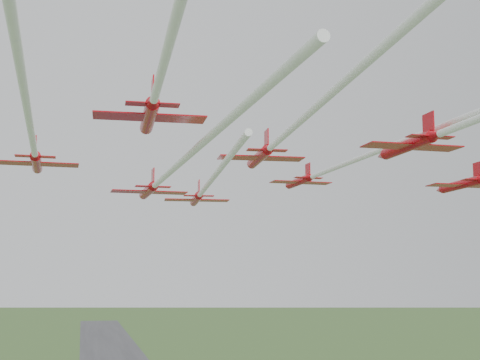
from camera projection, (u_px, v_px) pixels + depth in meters
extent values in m
cylinder|color=#BB0812|center=(196.00, 199.00, 103.34)|extent=(1.96, 9.56, 1.23)
cone|color=#BB0812|center=(193.00, 203.00, 108.96)|extent=(1.38, 2.10, 1.23)
cone|color=#BB0812|center=(199.00, 195.00, 98.04)|extent=(1.22, 1.42, 1.12)
ellipsoid|color=black|center=(195.00, 198.00, 105.59)|extent=(0.55, 1.09, 0.36)
cube|color=#BB0812|center=(197.00, 200.00, 102.42)|extent=(10.02, 3.66, 0.11)
cube|color=#BB0812|center=(199.00, 196.00, 99.08)|extent=(4.56, 1.68, 0.09)
cube|color=#BB0812|center=(199.00, 188.00, 99.47)|extent=(0.27, 2.01, 2.23)
cylinder|color=silver|center=(217.00, 172.00, 76.27)|extent=(4.04, 43.19, 0.67)
cylinder|color=#BB0812|center=(148.00, 191.00, 86.25)|extent=(1.57, 9.30, 1.20)
cone|color=#BB0812|center=(143.00, 196.00, 91.60)|extent=(1.28, 2.01, 1.20)
cone|color=#BB0812|center=(154.00, 186.00, 81.22)|extent=(1.14, 1.35, 1.09)
ellipsoid|color=black|center=(146.00, 190.00, 88.39)|extent=(0.50, 1.05, 0.35)
cube|color=#BB0812|center=(149.00, 192.00, 85.39)|extent=(9.69, 3.22, 0.11)
cube|color=#BB0812|center=(153.00, 187.00, 82.21)|extent=(4.40, 1.48, 0.09)
cube|color=#BB0812|center=(153.00, 177.00, 82.59)|extent=(0.19, 1.96, 2.18)
cylinder|color=silver|center=(201.00, 144.00, 55.54)|extent=(2.79, 52.63, 0.65)
cylinder|color=#BB0812|center=(299.00, 182.00, 91.93)|extent=(1.33, 8.04, 1.04)
cone|color=#BB0812|center=(287.00, 186.00, 96.55)|extent=(1.10, 1.73, 1.04)
cone|color=#BB0812|center=(311.00, 177.00, 87.57)|extent=(0.98, 1.16, 0.94)
ellipsoid|color=black|center=(294.00, 181.00, 93.78)|extent=(0.43, 0.91, 0.30)
cube|color=#BB0812|center=(301.00, 183.00, 91.17)|extent=(8.37, 2.75, 0.09)
cube|color=#BB0812|center=(308.00, 178.00, 88.42)|extent=(3.80, 1.27, 0.08)
cube|color=#BB0812|center=(308.00, 170.00, 88.75)|extent=(0.16, 1.70, 1.88)
cylinder|color=silver|center=(393.00, 145.00, 66.25)|extent=(2.16, 43.60, 0.56)
cylinder|color=#BB0812|center=(36.00, 163.00, 70.06)|extent=(1.38, 8.34, 1.08)
cone|color=#BB0812|center=(38.00, 170.00, 74.87)|extent=(1.14, 1.80, 1.08)
cone|color=#BB0812|center=(35.00, 155.00, 65.54)|extent=(1.02, 1.21, 0.98)
ellipsoid|color=black|center=(37.00, 162.00, 71.99)|extent=(0.44, 0.94, 0.31)
cube|color=#BB0812|center=(36.00, 164.00, 69.28)|extent=(8.69, 2.86, 0.10)
cube|color=#BB0812|center=(35.00, 157.00, 66.43)|extent=(3.95, 1.32, 0.08)
cube|color=#BB0812|center=(36.00, 146.00, 66.77)|extent=(0.16, 1.76, 1.95)
cylinder|color=silver|center=(23.00, 86.00, 41.65)|extent=(2.39, 48.96, 0.59)
cylinder|color=#BB0812|center=(259.00, 157.00, 72.62)|extent=(1.71, 8.91, 1.15)
cone|color=#BB0812|center=(250.00, 165.00, 77.86)|extent=(1.26, 1.95, 1.15)
cone|color=#BB0812|center=(269.00, 148.00, 67.68)|extent=(1.12, 1.31, 1.04)
ellipsoid|color=black|center=(256.00, 157.00, 74.71)|extent=(0.50, 1.02, 0.33)
cube|color=#BB0812|center=(261.00, 158.00, 71.77)|extent=(9.33, 3.29, 0.10)
cube|color=#BB0812|center=(267.00, 150.00, 68.65)|extent=(4.24, 1.51, 0.08)
cube|color=#BB0812|center=(266.00, 140.00, 69.02)|extent=(0.22, 1.88, 2.08)
cylinder|color=silver|center=(365.00, 64.00, 40.51)|extent=(4.09, 54.46, 0.63)
cylinder|color=#BB0812|center=(461.00, 185.00, 79.02)|extent=(1.26, 8.44, 1.09)
cone|color=#BB0812|center=(440.00, 190.00, 83.96)|extent=(1.13, 1.81, 1.09)
ellipsoid|color=black|center=(452.00, 183.00, 80.99)|extent=(0.44, 0.95, 0.32)
cube|color=#BB0812|center=(465.00, 186.00, 78.21)|extent=(8.77, 2.75, 0.10)
cube|color=#BB0812|center=(479.00, 180.00, 75.28)|extent=(3.99, 1.27, 0.08)
cube|color=#BB0812|center=(478.00, 171.00, 75.62)|extent=(0.14, 1.78, 1.98)
cylinder|color=#BB0812|center=(149.00, 117.00, 55.84)|extent=(1.46, 8.94, 1.15)
cone|color=#BB0812|center=(146.00, 130.00, 61.07)|extent=(1.22, 1.92, 1.15)
cone|color=#BB0812|center=(153.00, 101.00, 50.91)|extent=(1.09, 1.29, 1.05)
ellipsoid|color=black|center=(148.00, 118.00, 57.93)|extent=(0.47, 1.01, 0.34)
cube|color=#BB0812|center=(150.00, 117.00, 54.99)|extent=(9.31, 3.04, 0.10)
cube|color=#BB0812|center=(153.00, 104.00, 51.87)|extent=(4.23, 1.40, 0.08)
cube|color=#BB0812|center=(153.00, 91.00, 52.24)|extent=(0.17, 1.89, 2.10)
cylinder|color=#BB0812|center=(408.00, 146.00, 60.06)|extent=(1.25, 8.60, 1.11)
cone|color=#BB0812|center=(382.00, 156.00, 65.06)|extent=(1.14, 1.84, 1.11)
cone|color=#BB0812|center=(436.00, 135.00, 55.36)|extent=(1.03, 1.23, 1.01)
ellipsoid|color=black|center=(397.00, 145.00, 62.06)|extent=(0.44, 0.97, 0.32)
cube|color=#BB0812|center=(412.00, 147.00, 59.25)|extent=(8.93, 2.77, 0.10)
cube|color=#BB0812|center=(430.00, 137.00, 56.28)|extent=(4.06, 1.28, 0.08)
cube|color=#BB0812|center=(428.00, 125.00, 56.64)|extent=(0.13, 1.82, 2.02)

